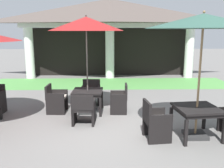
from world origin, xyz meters
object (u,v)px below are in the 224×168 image
Objects in this scene: patio_chair_mid_right_west at (155,122)px; patio_table_mid_right at (197,111)px; patio_umbrella_mid_left at (86,25)px; patio_chair_mid_left_north at (91,92)px; patio_table_mid_left at (88,93)px; patio_umbrella_mid_right at (203,22)px; patio_chair_mid_left_east at (120,100)px; patio_chair_mid_left_south at (84,109)px; patio_chair_mid_left_west at (56,99)px.

patio_table_mid_right is at bearing 90.00° from patio_chair_mid_right_west.
patio_chair_mid_left_north is at bearing 87.75° from patio_umbrella_mid_left.
patio_table_mid_left is 0.32× the size of patio_umbrella_mid_right.
patio_umbrella_mid_right is 3.14× the size of patio_chair_mid_right_west.
patio_umbrella_mid_left is 3.50m from patio_chair_mid_right_west.
patio_chair_mid_left_east is at bearing -166.57° from patio_chair_mid_right_west.
patio_chair_mid_right_west is at bearing -49.79° from patio_table_mid_left.
patio_chair_mid_left_east is at bearing 44.91° from patio_chair_mid_left_south.
patio_table_mid_left is at bearing 90.00° from patio_chair_mid_left_west.
patio_chair_mid_left_east is at bearing 132.49° from patio_umbrella_mid_right.
patio_umbrella_mid_left is at bearing 90.00° from patio_chair_mid_left_south.
patio_chair_mid_left_east is 0.31× the size of patio_umbrella_mid_right.
patio_chair_mid_right_west reaches higher than patio_table_mid_right.
patio_chair_mid_left_north is (0.04, 1.00, -0.21)m from patio_table_mid_left.
patio_table_mid_right is (3.72, -1.96, 0.23)m from patio_chair_mid_left_west.
patio_table_mid_right is at bearing -159.44° from patio_umbrella_mid_right.
patio_umbrella_mid_right is (3.72, -1.96, 2.27)m from patio_chair_mid_left_west.
patio_table_mid_left is 1.08× the size of patio_chair_mid_left_west.
patio_chair_mid_right_west is (-1.00, -0.11, -2.26)m from patio_umbrella_mid_right.
patio_chair_mid_left_west is 3.42m from patio_chair_mid_right_west.
patio_umbrella_mid_right is at bearing 134.85° from patio_chair_mid_left_north.
patio_chair_mid_left_west is 2.00m from patio_chair_mid_left_east.
patio_chair_mid_left_north is 0.28× the size of patio_umbrella_mid_right.
patio_table_mid_left is 3.34m from patio_table_mid_right.
patio_table_mid_right is 1.03m from patio_chair_mid_right_west.
patio_umbrella_mid_right reaches higher than patio_chair_mid_right_west.
patio_umbrella_mid_left is 3.18× the size of patio_chair_mid_right_west.
patio_chair_mid_left_west reaches higher than patio_table_mid_left.
patio_umbrella_mid_left reaches higher than patio_umbrella_mid_right.
patio_chair_mid_left_south is at bearing -92.25° from patio_table_mid_left.
patio_chair_mid_left_north is 3.98m from patio_table_mid_right.
patio_table_mid_left is at bearing -146.31° from patio_chair_mid_right_west.
patio_umbrella_mid_left is 3.91m from patio_table_mid_right.
patio_chair_mid_left_east is at bearing 135.05° from patio_chair_mid_left_north.
patio_chair_mid_left_north is at bearing 90.00° from patio_chair_mid_left_south.
patio_chair_mid_left_east is 1.41m from patio_chair_mid_left_north.
patio_table_mid_left is 1.05× the size of patio_chair_mid_left_east.
patio_table_mid_right is (2.73, -1.93, 0.04)m from patio_table_mid_left.
patio_chair_mid_left_west is at bearing 152.17° from patio_umbrella_mid_right.
patio_table_mid_left is 3.93m from patio_umbrella_mid_right.
patio_chair_mid_left_east reaches higher than patio_table_mid_right.
patio_table_mid_left is 1.10× the size of patio_chair_mid_left_south.
patio_chair_mid_right_west is (1.68, -3.04, 0.04)m from patio_chair_mid_left_north.
patio_umbrella_mid_right is (2.73, -1.93, 0.00)m from patio_umbrella_mid_left.
patio_chair_mid_left_north is 0.76× the size of patio_table_mid_right.
patio_chair_mid_left_south is at bearing 134.91° from patio_chair_mid_left_east.
patio_chair_mid_left_east is (1.00, -0.04, -2.28)m from patio_umbrella_mid_left.
patio_umbrella_mid_right is 2.47m from patio_chair_mid_right_west.
patio_chair_mid_right_west reaches higher than patio_chair_mid_left_west.
patio_umbrella_mid_left reaches higher than patio_chair_mid_left_west.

